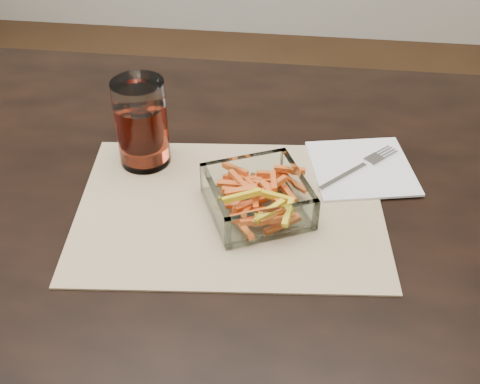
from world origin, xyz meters
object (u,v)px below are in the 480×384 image
object	(u,v)px
dining_table	(245,242)
tumbler	(142,126)
glass_bowl	(257,199)
fork	(361,166)

from	to	relation	value
dining_table	tumbler	size ratio (longest dim) A/B	11.21
glass_bowl	tumbler	distance (m)	0.22
glass_bowl	fork	size ratio (longest dim) A/B	1.34
dining_table	glass_bowl	bearing A→B (deg)	-51.33
dining_table	glass_bowl	distance (m)	0.12
dining_table	fork	xyz separation A→B (m)	(0.17, 0.10, 0.10)
glass_bowl	tumbler	bearing A→B (deg)	152.06
glass_bowl	fork	xyz separation A→B (m)	(0.15, 0.12, -0.02)
tumbler	fork	world-z (taller)	tumbler
dining_table	fork	distance (m)	0.22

